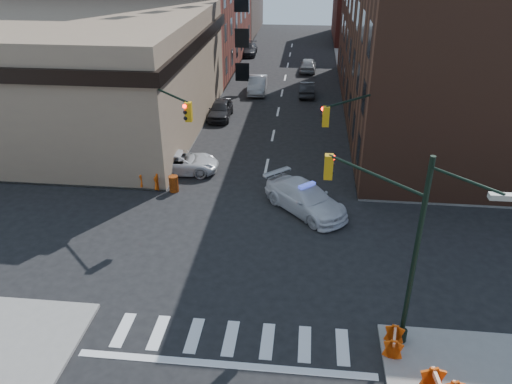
% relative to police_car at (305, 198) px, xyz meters
% --- Properties ---
extents(ground, '(140.00, 140.00, 0.00)m').
position_rel_police_car_xyz_m(ground, '(-2.79, -3.99, -0.83)').
color(ground, black).
rests_on(ground, ground).
extents(sidewalk_nw, '(34.00, 54.50, 0.15)m').
position_rel_police_car_xyz_m(sidewalk_nw, '(-25.79, 28.76, -0.75)').
color(sidewalk_nw, gray).
rests_on(sidewalk_nw, ground).
extents(sidewalk_ne, '(34.00, 54.50, 0.15)m').
position_rel_police_car_xyz_m(sidewalk_ne, '(20.21, 28.76, -0.75)').
color(sidewalk_ne, gray).
rests_on(sidewalk_ne, ground).
extents(bank_building, '(22.00, 22.00, 9.00)m').
position_rel_police_car_xyz_m(bank_building, '(-19.79, 12.51, 3.67)').
color(bank_building, '#867158').
rests_on(bank_building, ground).
extents(commercial_row_ne, '(14.00, 34.00, 14.00)m').
position_rel_police_car_xyz_m(commercial_row_ne, '(10.21, 18.51, 6.17)').
color(commercial_row_ne, '#4F2E1F').
rests_on(commercial_row_ne, ground).
extents(signal_pole_se, '(5.40, 5.27, 8.00)m').
position_rel_police_car_xyz_m(signal_pole_se, '(3.24, -9.52, 3.78)').
color(signal_pole_se, black).
rests_on(signal_pole_se, sidewalk_se).
extents(signal_pole_nw, '(3.58, 3.67, 8.00)m').
position_rel_police_car_xyz_m(signal_pole_nw, '(-8.64, 1.34, 3.51)').
color(signal_pole_nw, black).
rests_on(signal_pole_nw, sidewalk_nw).
extents(signal_pole_ne, '(3.67, 3.58, 8.00)m').
position_rel_police_car_xyz_m(signal_pole_ne, '(3.04, 1.36, 3.51)').
color(signal_pole_ne, black).
rests_on(signal_pole_ne, sidewalk_ne).
extents(tree_ne_near, '(3.00, 3.00, 4.85)m').
position_rel_police_car_xyz_m(tree_ne_near, '(4.71, 22.01, 2.66)').
color(tree_ne_near, black).
rests_on(tree_ne_near, sidewalk_ne).
extents(tree_ne_far, '(3.00, 3.00, 4.85)m').
position_rel_police_car_xyz_m(tree_ne_far, '(4.71, 30.01, 2.66)').
color(tree_ne_far, black).
rests_on(tree_ne_far, sidewalk_ne).
extents(police_car, '(5.59, 5.76, 1.66)m').
position_rel_police_car_xyz_m(police_car, '(0.00, 0.00, 0.00)').
color(police_car, silver).
rests_on(police_car, ground).
extents(pickup, '(5.47, 2.92, 1.46)m').
position_rel_police_car_xyz_m(pickup, '(-8.59, 4.45, -0.10)').
color(pickup, silver).
rests_on(pickup, ground).
extents(parked_car_wnear, '(1.93, 4.63, 1.57)m').
position_rel_police_car_xyz_m(parked_car_wnear, '(-7.72, 15.78, -0.05)').
color(parked_car_wnear, black).
rests_on(parked_car_wnear, ground).
extents(parked_car_wfar, '(1.89, 5.05, 1.65)m').
position_rel_police_car_xyz_m(parked_car_wfar, '(-5.29, 23.87, -0.01)').
color(parked_car_wfar, gray).
rests_on(parked_car_wfar, ground).
extents(parked_car_wdeep, '(2.17, 5.06, 1.45)m').
position_rel_police_car_xyz_m(parked_car_wdeep, '(-8.25, 41.20, -0.10)').
color(parked_car_wdeep, black).
rests_on(parked_car_wdeep, ground).
extents(parked_car_enear, '(1.53, 4.25, 1.39)m').
position_rel_police_car_xyz_m(parked_car_enear, '(-0.29, 23.37, -0.13)').
color(parked_car_enear, black).
rests_on(parked_car_enear, ground).
extents(parked_car_efar, '(1.98, 4.62, 1.55)m').
position_rel_police_car_xyz_m(parked_car_efar, '(-0.29, 33.19, -0.05)').
color(parked_car_efar, gray).
rests_on(parked_car_efar, ground).
extents(pedestrian_a, '(0.73, 0.57, 1.77)m').
position_rel_police_car_xyz_m(pedestrian_a, '(-13.07, 5.13, 0.20)').
color(pedestrian_a, black).
rests_on(pedestrian_a, sidewalk_nw).
extents(pedestrian_b, '(1.12, 0.96, 2.00)m').
position_rel_police_car_xyz_m(pedestrian_b, '(-14.18, 2.42, 0.32)').
color(pedestrian_b, black).
rests_on(pedestrian_b, sidewalk_nw).
extents(pedestrian_c, '(1.01, 0.89, 1.64)m').
position_rel_police_car_xyz_m(pedestrian_c, '(-15.79, 3.23, 0.14)').
color(pedestrian_c, '#212932').
rests_on(pedestrian_c, sidewalk_nw).
extents(barrel_road, '(0.61, 0.61, 0.99)m').
position_rel_police_car_xyz_m(barrel_road, '(-0.23, 0.40, -0.33)').
color(barrel_road, '#D34D09').
rests_on(barrel_road, ground).
extents(barrel_bank, '(0.70, 0.70, 1.05)m').
position_rel_police_car_xyz_m(barrel_bank, '(-8.29, 1.61, -0.30)').
color(barrel_bank, orange).
rests_on(barrel_bank, ground).
extents(barricade_se_a, '(0.77, 1.22, 0.85)m').
position_rel_police_car_xyz_m(barricade_se_a, '(3.61, -10.91, -0.26)').
color(barricade_se_a, '#ED500B').
rests_on(barricade_se_a, sidewalk_se).
extents(barricade_nw_a, '(1.49, 0.99, 1.03)m').
position_rel_police_car_xyz_m(barricade_nw_a, '(-9.77, 1.71, -0.16)').
color(barricade_nw_a, orange).
rests_on(barricade_nw_a, sidewalk_nw).
extents(barricade_nw_b, '(1.14, 0.60, 0.84)m').
position_rel_police_car_xyz_m(barricade_nw_b, '(-11.99, 2.46, -0.26)').
color(barricade_nw_b, red).
rests_on(barricade_nw_b, sidewalk_nw).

